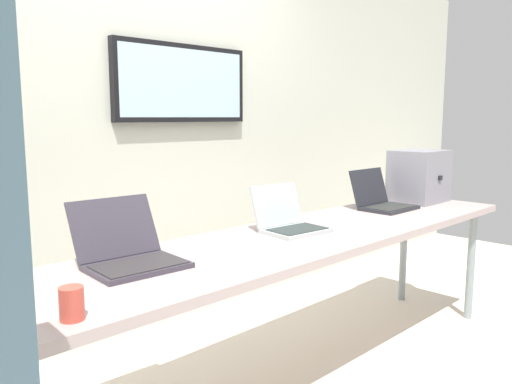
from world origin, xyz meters
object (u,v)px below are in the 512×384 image
(equipment_box, at_px, (419,176))
(laptop_station_1, at_px, (128,251))
(laptop_station_3, at_px, (382,200))
(coffee_mug, at_px, (72,303))
(workbench, at_px, (267,252))
(laptop_station_2, at_px, (289,221))

(equipment_box, xyz_separation_m, laptop_station_1, (-2.22, 0.04, -0.12))
(laptop_station_3, distance_m, coffee_mug, 2.24)
(equipment_box, bearing_deg, coffee_mug, -172.78)
(laptop_station_3, bearing_deg, equipment_box, -3.60)
(laptop_station_1, relative_size, coffee_mug, 4.06)
(laptop_station_3, bearing_deg, workbench, -174.58)
(equipment_box, xyz_separation_m, coffee_mug, (-2.63, -0.33, -0.13))
(equipment_box, relative_size, coffee_mug, 3.82)
(equipment_box, bearing_deg, workbench, -176.99)
(laptop_station_3, bearing_deg, coffee_mug, -170.75)
(workbench, distance_m, laptop_station_1, 0.67)
(laptop_station_2, relative_size, laptop_station_3, 0.95)
(equipment_box, xyz_separation_m, laptop_station_2, (-1.32, 0.01, -0.12))
(laptop_station_3, xyz_separation_m, coffee_mug, (-2.21, -0.36, -0.01))
(coffee_mug, bearing_deg, workbench, 13.32)
(laptop_station_1, distance_m, laptop_station_3, 1.80)
(workbench, distance_m, laptop_station_2, 0.28)
(laptop_station_1, xyz_separation_m, coffee_mug, (-0.40, -0.37, -0.01))
(workbench, bearing_deg, laptop_station_3, 5.42)
(laptop_station_3, bearing_deg, laptop_station_1, 179.65)
(workbench, bearing_deg, equipment_box, 3.01)
(laptop_station_1, height_order, laptop_station_2, laptop_station_1)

